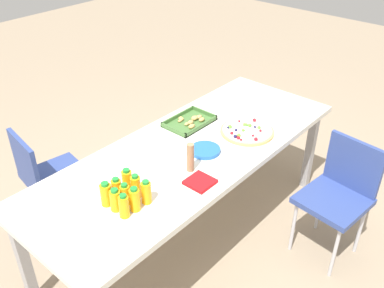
{
  "coord_description": "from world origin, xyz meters",
  "views": [
    {
      "loc": [
        -1.74,
        -1.54,
        2.27
      ],
      "look_at": [
        0.03,
        0.01,
        0.77
      ],
      "focal_mm": 40.14,
      "sensor_mm": 36.0,
      "label": 1
    }
  ],
  "objects_px": {
    "chair_near_right": "(340,190)",
    "juice_bottle_1": "(135,199)",
    "party_table": "(190,157)",
    "snack_tray": "(190,122)",
    "juice_bottle_3": "(115,200)",
    "juice_bottle_6": "(106,194)",
    "chair_far_left": "(46,174)",
    "fruit_pizza": "(247,131)",
    "juice_bottle_8": "(127,181)",
    "juice_bottle_0": "(124,206)",
    "juice_bottle_2": "(146,192)",
    "cardboard_tube": "(190,158)",
    "juice_bottle_5": "(136,187)",
    "napkin_stack": "(200,182)",
    "juice_bottle_7": "(117,189)",
    "juice_bottle_4": "(125,194)",
    "plate_stack": "(205,150)"
  },
  "relations": [
    {
      "from": "fruit_pizza",
      "to": "snack_tray",
      "type": "xyz_separation_m",
      "value": [
        -0.16,
        0.38,
        -0.0
      ]
    },
    {
      "from": "juice_bottle_2",
      "to": "party_table",
      "type": "bearing_deg",
      "value": 17.41
    },
    {
      "from": "chair_near_right",
      "to": "napkin_stack",
      "type": "xyz_separation_m",
      "value": [
        -0.79,
        0.54,
        0.26
      ]
    },
    {
      "from": "chair_far_left",
      "to": "juice_bottle_7",
      "type": "distance_m",
      "value": 0.87
    },
    {
      "from": "juice_bottle_0",
      "to": "juice_bottle_7",
      "type": "height_order",
      "value": "juice_bottle_0"
    },
    {
      "from": "juice_bottle_8",
      "to": "snack_tray",
      "type": "distance_m",
      "value": 0.84
    },
    {
      "from": "juice_bottle_3",
      "to": "juice_bottle_5",
      "type": "xyz_separation_m",
      "value": [
        0.14,
        -0.0,
        0.01
      ]
    },
    {
      "from": "cardboard_tube",
      "to": "chair_near_right",
      "type": "bearing_deg",
      "value": -42.15
    },
    {
      "from": "chair_near_right",
      "to": "juice_bottle_8",
      "type": "distance_m",
      "value": 1.4
    },
    {
      "from": "napkin_stack",
      "to": "juice_bottle_1",
      "type": "bearing_deg",
      "value": 164.24
    },
    {
      "from": "juice_bottle_3",
      "to": "juice_bottle_7",
      "type": "relative_size",
      "value": 1.02
    },
    {
      "from": "chair_far_left",
      "to": "fruit_pizza",
      "type": "height_order",
      "value": "chair_far_left"
    },
    {
      "from": "chair_near_right",
      "to": "juice_bottle_7",
      "type": "distance_m",
      "value": 1.46
    },
    {
      "from": "chair_near_right",
      "to": "juice_bottle_1",
      "type": "bearing_deg",
      "value": 67.75
    },
    {
      "from": "juice_bottle_1",
      "to": "plate_stack",
      "type": "height_order",
      "value": "juice_bottle_1"
    },
    {
      "from": "chair_near_right",
      "to": "juice_bottle_6",
      "type": "distance_m",
      "value": 1.52
    },
    {
      "from": "juice_bottle_4",
      "to": "napkin_stack",
      "type": "bearing_deg",
      "value": -25.32
    },
    {
      "from": "juice_bottle_0",
      "to": "juice_bottle_6",
      "type": "xyz_separation_m",
      "value": [
        0.0,
        0.14,
        0.0
      ]
    },
    {
      "from": "party_table",
      "to": "napkin_stack",
      "type": "height_order",
      "value": "napkin_stack"
    },
    {
      "from": "party_table",
      "to": "snack_tray",
      "type": "xyz_separation_m",
      "value": [
        0.25,
        0.22,
        0.08
      ]
    },
    {
      "from": "chair_near_right",
      "to": "juice_bottle_5",
      "type": "distance_m",
      "value": 1.37
    },
    {
      "from": "juice_bottle_1",
      "to": "cardboard_tube",
      "type": "bearing_deg",
      "value": 1.74
    },
    {
      "from": "juice_bottle_3",
      "to": "juice_bottle_6",
      "type": "xyz_separation_m",
      "value": [
        -0.0,
        0.07,
        0.0
      ]
    },
    {
      "from": "party_table",
      "to": "chair_far_left",
      "type": "xyz_separation_m",
      "value": [
        -0.61,
        0.79,
        -0.18
      ]
    },
    {
      "from": "chair_near_right",
      "to": "snack_tray",
      "type": "xyz_separation_m",
      "value": [
        -0.31,
        1.04,
        0.26
      ]
    },
    {
      "from": "chair_far_left",
      "to": "napkin_stack",
      "type": "relative_size",
      "value": 5.53
    },
    {
      "from": "juice_bottle_2",
      "to": "snack_tray",
      "type": "distance_m",
      "value": 0.89
    },
    {
      "from": "juice_bottle_7",
      "to": "snack_tray",
      "type": "relative_size",
      "value": 0.38
    },
    {
      "from": "juice_bottle_0",
      "to": "napkin_stack",
      "type": "relative_size",
      "value": 0.94
    },
    {
      "from": "party_table",
      "to": "juice_bottle_7",
      "type": "distance_m",
      "value": 0.64
    },
    {
      "from": "juice_bottle_1",
      "to": "juice_bottle_2",
      "type": "distance_m",
      "value": 0.08
    },
    {
      "from": "juice_bottle_1",
      "to": "snack_tray",
      "type": "bearing_deg",
      "value": 23.85
    },
    {
      "from": "party_table",
      "to": "plate_stack",
      "type": "height_order",
      "value": "plate_stack"
    },
    {
      "from": "napkin_stack",
      "to": "chair_near_right",
      "type": "bearing_deg",
      "value": -34.09
    },
    {
      "from": "party_table",
      "to": "juice_bottle_8",
      "type": "xyz_separation_m",
      "value": [
        -0.55,
        -0.02,
        0.13
      ]
    },
    {
      "from": "party_table",
      "to": "juice_bottle_0",
      "type": "xyz_separation_m",
      "value": [
        -0.7,
        -0.17,
        0.13
      ]
    },
    {
      "from": "juice_bottle_7",
      "to": "plate_stack",
      "type": "bearing_deg",
      "value": -6.17
    },
    {
      "from": "party_table",
      "to": "juice_bottle_6",
      "type": "distance_m",
      "value": 0.72
    },
    {
      "from": "juice_bottle_2",
      "to": "juice_bottle_4",
      "type": "xyz_separation_m",
      "value": [
        -0.08,
        0.08,
        -0.01
      ]
    },
    {
      "from": "juice_bottle_0",
      "to": "juice_bottle_8",
      "type": "bearing_deg",
      "value": 43.88
    },
    {
      "from": "chair_near_right",
      "to": "juice_bottle_3",
      "type": "relative_size",
      "value": 6.2
    },
    {
      "from": "cardboard_tube",
      "to": "juice_bottle_7",
      "type": "bearing_deg",
      "value": 163.74
    },
    {
      "from": "juice_bottle_2",
      "to": "juice_bottle_8",
      "type": "height_order",
      "value": "juice_bottle_8"
    },
    {
      "from": "juice_bottle_0",
      "to": "cardboard_tube",
      "type": "height_order",
      "value": "cardboard_tube"
    },
    {
      "from": "chair_near_right",
      "to": "chair_far_left",
      "type": "height_order",
      "value": "same"
    },
    {
      "from": "chair_far_left",
      "to": "cardboard_tube",
      "type": "distance_m",
      "value": 1.09
    },
    {
      "from": "juice_bottle_0",
      "to": "juice_bottle_5",
      "type": "xyz_separation_m",
      "value": [
        0.15,
        0.07,
        0.0
      ]
    },
    {
      "from": "juice_bottle_6",
      "to": "snack_tray",
      "type": "height_order",
      "value": "juice_bottle_6"
    },
    {
      "from": "chair_near_right",
      "to": "cardboard_tube",
      "type": "relative_size",
      "value": 4.5
    },
    {
      "from": "juice_bottle_6",
      "to": "snack_tray",
      "type": "relative_size",
      "value": 0.41
    }
  ]
}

